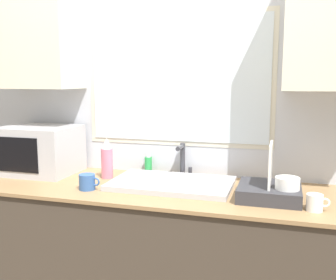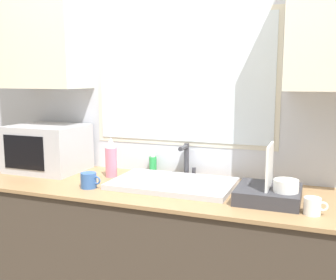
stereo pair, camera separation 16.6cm
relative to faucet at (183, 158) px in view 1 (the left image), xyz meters
name	(u,v)px [view 1 (the left image)]	position (x,y,z in m)	size (l,w,h in m)	color
countertop	(162,262)	(-0.05, -0.28, -0.58)	(2.31, 0.71, 0.91)	#42382D
wall_back	(177,98)	(-0.05, 0.05, 0.37)	(6.00, 0.38, 2.60)	silver
sink_basin	(172,183)	(-0.01, -0.23, -0.11)	(0.69, 0.44, 0.03)	#B2B2B7
faucet	(183,158)	(0.00, 0.00, 0.00)	(0.08, 0.14, 0.21)	#333338
microwave	(40,150)	(-0.93, -0.16, 0.03)	(0.47, 0.39, 0.31)	#B2B2B7
dish_rack	(271,189)	(0.55, -0.33, -0.07)	(0.31, 0.31, 0.29)	#333338
spray_bottle	(107,159)	(-0.44, -0.17, 0.00)	(0.07, 0.07, 0.25)	#D8728C
soap_bottle	(148,165)	(-0.23, 0.01, -0.06)	(0.05, 0.05, 0.14)	#268C3F
mug_near_sink	(87,182)	(-0.44, -0.44, -0.08)	(0.12, 0.09, 0.09)	#335999
mug_by_rack	(315,203)	(0.76, -0.46, -0.08)	(0.11, 0.08, 0.08)	white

